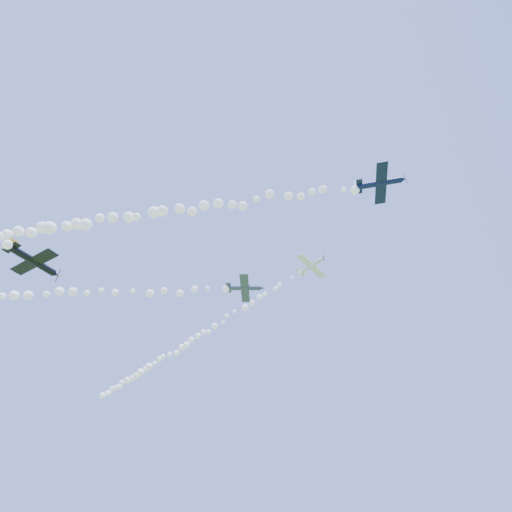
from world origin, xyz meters
The scene contains 7 objects.
plane_white centered at (7.84, 4.68, 52.31)m, with size 6.44×6.64×2.14m.
smoke_trail_white centered at (-33.77, 18.65, 52.00)m, with size 79.68×28.32×2.80m, color white, non-canonical shape.
plane_navy centered at (25.78, -12.88, 48.13)m, with size 7.24×7.67×1.95m.
smoke_trail_navy centered at (-12.76, -26.40, 47.92)m, with size 73.13×27.39×2.86m, color white, non-canonical shape.
plane_grey centered at (-3.07, -1.57, 47.08)m, with size 7.00×7.36×2.43m.
smoke_trail_grey centered at (-41.32, -21.00, 46.68)m, with size 72.92×38.35×3.24m, color white, non-canonical shape.
plane_black centered at (-15.86, -32.89, 36.38)m, with size 8.10×7.69×2.33m.
Camera 1 is at (29.98, -56.15, 2.00)m, focal length 30.00 mm.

